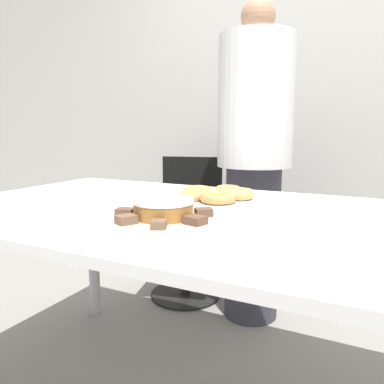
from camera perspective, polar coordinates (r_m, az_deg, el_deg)
wall_back at (r=2.79m, az=15.94°, el=14.36°), size 8.00×0.05×2.60m
table at (r=1.27m, az=0.74°, el=-6.16°), size 1.87×1.04×0.77m
person_standing at (r=2.04m, az=9.46°, el=5.04°), size 0.39×0.39×1.70m
office_chair_left at (r=2.39m, az=-0.72°, el=-5.98°), size 0.54×0.54×0.87m
plate_cake at (r=1.12m, az=-4.35°, el=-4.16°), size 0.33×0.33×0.01m
plate_donuts at (r=1.44m, az=3.37°, el=-1.10°), size 0.33×0.33×0.01m
frosted_cake at (r=1.11m, az=-4.38°, el=-2.47°), size 0.18×0.18×0.06m
lamington_0 at (r=1.13m, az=1.80°, el=-3.08°), size 0.07×0.07×0.02m
lamington_1 at (r=1.22m, az=-1.34°, el=-2.13°), size 0.04×0.05×0.03m
lamington_2 at (r=1.23m, az=-6.30°, el=-2.18°), size 0.06×0.06×0.02m
lamington_3 at (r=1.16m, az=-10.12°, el=-2.99°), size 0.06×0.05×0.02m
lamington_4 at (r=1.05m, az=-9.99°, el=-4.14°), size 0.06×0.07×0.02m
lamington_5 at (r=1.00m, az=-5.09°, el=-4.91°), size 0.06×0.06×0.02m
lamington_6 at (r=1.03m, az=0.50°, el=-4.31°), size 0.07×0.06×0.02m
donut_0 at (r=1.43m, az=3.38°, el=-0.35°), size 0.11×0.11×0.03m
donut_1 at (r=1.40m, az=0.12°, el=-0.52°), size 0.11×0.11×0.03m
donut_2 at (r=1.34m, az=4.00°, el=-0.86°), size 0.13×0.13×0.04m
donut_3 at (r=1.42m, az=7.00°, el=-0.28°), size 0.13×0.13×0.04m
donut_4 at (r=1.51m, az=5.34°, el=0.28°), size 0.11×0.11×0.04m
donut_5 at (r=1.50m, az=0.89°, el=0.21°), size 0.11×0.11×0.03m
napkin at (r=1.01m, az=23.10°, el=-6.49°), size 0.15×0.13×0.01m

